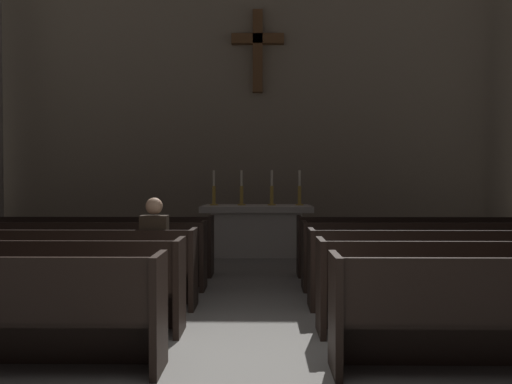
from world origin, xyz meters
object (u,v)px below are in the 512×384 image
at_px(pew_left_row_5, 84,246).
at_px(candlestick_outer_left, 214,194).
at_px(pew_right_row_3, 482,269).
at_px(pew_right_row_5, 427,246).
at_px(pew_left_row_3, 25,268).
at_px(altar, 257,229).
at_px(candlestick_outer_right, 299,194).
at_px(candlestick_inner_left, 242,194).
at_px(pew_right_row_4, 450,256).
at_px(pew_left_row_4, 59,255).
at_px(lone_worshipper, 156,250).
at_px(candlestick_inner_right, 272,194).

xyz_separation_m(pew_left_row_5, candlestick_outer_left, (1.86, 2.28, 0.76)).
xyz_separation_m(pew_right_row_3, pew_right_row_5, (0.00, 2.20, 0.00)).
relative_size(pew_left_row_3, altar, 1.85).
distance_m(pew_right_row_3, candlestick_outer_right, 4.91).
bearing_deg(pew_left_row_3, candlestick_inner_left, 61.72).
height_order(altar, candlestick_inner_left, candlestick_inner_left).
distance_m(pew_right_row_4, pew_right_row_5, 1.10).
bearing_deg(pew_right_row_4, pew_left_row_5, 168.53).
height_order(pew_left_row_4, pew_right_row_5, same).
distance_m(pew_right_row_4, lone_worshipper, 4.01).
bearing_deg(candlestick_outer_right, pew_right_row_3, -67.46).
height_order(pew_left_row_3, pew_left_row_4, same).
height_order(pew_right_row_3, lone_worshipper, lone_worshipper).
bearing_deg(candlestick_outer_left, pew_right_row_4, -43.51).
bearing_deg(candlestick_inner_left, candlestick_outer_left, 180.00).
bearing_deg(altar, pew_right_row_4, -51.28).
relative_size(pew_left_row_3, pew_right_row_5, 1.00).
xyz_separation_m(candlestick_outer_left, candlestick_outer_right, (1.70, 0.00, 0.00)).
relative_size(altar, candlestick_inner_left, 3.17).
relative_size(pew_left_row_3, candlestick_outer_left, 5.86).
xyz_separation_m(pew_left_row_5, altar, (2.71, 2.28, 0.06)).
bearing_deg(candlestick_inner_right, pew_right_row_4, -54.51).
xyz_separation_m(pew_left_row_5, pew_right_row_4, (5.42, -1.10, 0.00)).
bearing_deg(candlestick_outer_left, lone_worshipper, -93.94).
xyz_separation_m(pew_right_row_3, lone_worshipper, (-3.86, 0.04, 0.22)).
bearing_deg(candlestick_outer_left, pew_right_row_5, -32.63).
distance_m(altar, lone_worshipper, 4.59).
distance_m(pew_right_row_3, candlestick_outer_left, 5.77).
distance_m(pew_right_row_3, pew_right_row_4, 1.10).
bearing_deg(pew_right_row_5, lone_worshipper, -150.79).
bearing_deg(candlestick_inner_right, pew_left_row_4, -131.69).
xyz_separation_m(pew_right_row_4, lone_worshipper, (-3.86, -1.06, 0.22)).
relative_size(pew_right_row_3, altar, 1.85).
relative_size(pew_left_row_4, candlestick_inner_left, 5.86).
height_order(candlestick_outer_right, lone_worshipper, candlestick_outer_right).
bearing_deg(altar, candlestick_inner_right, 0.00).
bearing_deg(lone_worshipper, altar, 75.41).
bearing_deg(candlestick_inner_right, pew_left_row_5, -142.87).
distance_m(pew_right_row_5, lone_worshipper, 4.43).
distance_m(pew_left_row_5, candlestick_inner_right, 3.85).
relative_size(pew_right_row_4, pew_right_row_5, 1.00).
bearing_deg(candlestick_inner_left, pew_left_row_5, -136.59).
bearing_deg(candlestick_inner_right, pew_right_row_5, -43.41).
relative_size(pew_left_row_4, altar, 1.85).
distance_m(pew_left_row_5, altar, 3.54).
xyz_separation_m(candlestick_inner_right, lone_worshipper, (-1.46, -4.44, -0.54)).
bearing_deg(pew_left_row_5, pew_right_row_4, -11.47).
relative_size(pew_right_row_3, pew_right_row_5, 1.00).
bearing_deg(candlestick_inner_right, pew_left_row_3, -123.90).
bearing_deg(pew_left_row_5, lone_worshipper, -54.28).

